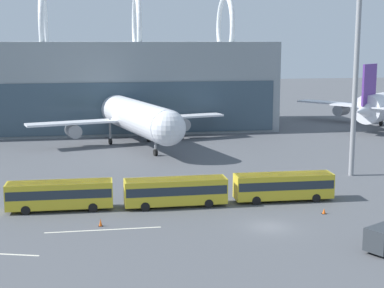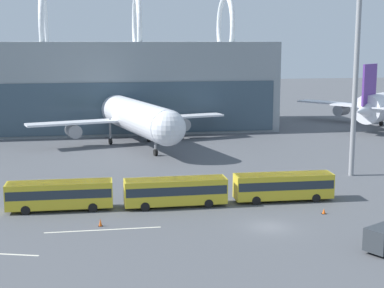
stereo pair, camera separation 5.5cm
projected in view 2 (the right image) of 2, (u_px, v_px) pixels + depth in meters
name	position (u px, v px, depth m)	size (l,w,h in m)	color
ground_plane	(269.00, 227.00, 59.03)	(440.00, 440.00, 0.00)	#515459
airliner_at_gate_far	(131.00, 115.00, 105.24)	(36.45, 39.28, 15.91)	silver
shuttle_bus_0	(60.00, 194.00, 64.52)	(11.55, 2.99, 3.20)	gold
shuttle_bus_1	(175.00, 190.00, 65.97)	(11.49, 2.81, 3.20)	gold
shuttle_bus_2	(283.00, 185.00, 68.35)	(11.55, 2.98, 3.20)	gold
floodlight_mast	(357.00, 40.00, 78.26)	(2.82, 2.82, 29.42)	gray
lane_stripe_1	(5.00, 254.00, 51.52)	(6.27, 0.25, 0.01)	silver
lane_stripe_3	(103.00, 230.00, 58.08)	(11.43, 0.25, 0.01)	silver
traffic_cone_0	(324.00, 211.00, 63.44)	(0.51, 0.51, 0.59)	black
traffic_cone_1	(100.00, 223.00, 59.17)	(0.44, 0.44, 0.79)	black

